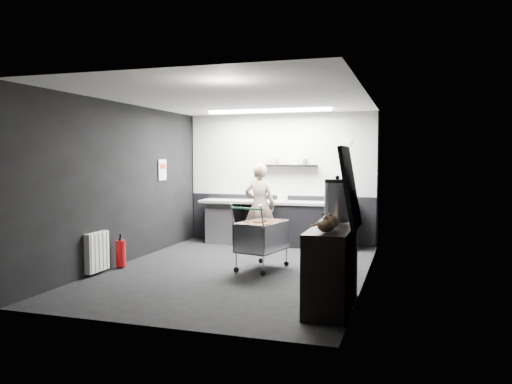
% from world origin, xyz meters
% --- Properties ---
extents(floor, '(5.50, 5.50, 0.00)m').
position_xyz_m(floor, '(0.00, 0.00, 0.00)').
color(floor, black).
rests_on(floor, ground).
extents(ceiling, '(5.50, 5.50, 0.00)m').
position_xyz_m(ceiling, '(0.00, 0.00, 2.70)').
color(ceiling, white).
rests_on(ceiling, wall_back).
extents(wall_back, '(5.50, 0.00, 5.50)m').
position_xyz_m(wall_back, '(0.00, 2.75, 1.35)').
color(wall_back, black).
rests_on(wall_back, floor).
extents(wall_front, '(5.50, 0.00, 5.50)m').
position_xyz_m(wall_front, '(0.00, -2.75, 1.35)').
color(wall_front, black).
rests_on(wall_front, floor).
extents(wall_left, '(0.00, 5.50, 5.50)m').
position_xyz_m(wall_left, '(-2.00, 0.00, 1.35)').
color(wall_left, black).
rests_on(wall_left, floor).
extents(wall_right, '(0.00, 5.50, 5.50)m').
position_xyz_m(wall_right, '(2.00, 0.00, 1.35)').
color(wall_right, black).
rests_on(wall_right, floor).
extents(kitchen_wall_panel, '(3.95, 0.02, 1.70)m').
position_xyz_m(kitchen_wall_panel, '(0.00, 2.73, 1.85)').
color(kitchen_wall_panel, beige).
rests_on(kitchen_wall_panel, wall_back).
extents(dado_panel, '(3.95, 0.02, 1.00)m').
position_xyz_m(dado_panel, '(0.00, 2.73, 0.50)').
color(dado_panel, black).
rests_on(dado_panel, wall_back).
extents(floating_shelf, '(1.20, 0.22, 0.04)m').
position_xyz_m(floating_shelf, '(0.20, 2.62, 1.62)').
color(floating_shelf, black).
rests_on(floating_shelf, wall_back).
extents(wall_clock, '(0.20, 0.03, 0.20)m').
position_xyz_m(wall_clock, '(1.40, 2.72, 2.15)').
color(wall_clock, white).
rests_on(wall_clock, wall_back).
extents(poster, '(0.02, 0.30, 0.40)m').
position_xyz_m(poster, '(-1.98, 1.30, 1.55)').
color(poster, silver).
rests_on(poster, wall_left).
extents(poster_red_band, '(0.02, 0.22, 0.10)m').
position_xyz_m(poster_red_band, '(-1.98, 1.30, 1.62)').
color(poster_red_band, red).
rests_on(poster_red_band, poster).
extents(radiator, '(0.10, 0.50, 0.60)m').
position_xyz_m(radiator, '(-1.94, -0.90, 0.35)').
color(radiator, white).
rests_on(radiator, wall_left).
extents(ceiling_strip, '(2.40, 0.20, 0.04)m').
position_xyz_m(ceiling_strip, '(0.00, 1.85, 2.67)').
color(ceiling_strip, white).
rests_on(ceiling_strip, ceiling).
extents(prep_counter, '(3.20, 0.61, 0.90)m').
position_xyz_m(prep_counter, '(0.14, 2.42, 0.46)').
color(prep_counter, black).
rests_on(prep_counter, floor).
extents(person, '(0.63, 0.43, 1.68)m').
position_xyz_m(person, '(-0.21, 1.97, 0.84)').
color(person, beige).
rests_on(person, floor).
extents(shopping_cart, '(0.75, 1.06, 1.04)m').
position_xyz_m(shopping_cart, '(0.36, 0.20, 0.49)').
color(shopping_cart, silver).
rests_on(shopping_cart, floor).
extents(sideboard, '(0.55, 1.28, 1.92)m').
position_xyz_m(sideboard, '(1.75, -1.50, 0.61)').
color(sideboard, black).
rests_on(sideboard, floor).
extents(fire_extinguisher, '(0.16, 0.16, 0.52)m').
position_xyz_m(fire_extinguisher, '(-1.85, -0.39, 0.25)').
color(fire_extinguisher, red).
rests_on(fire_extinguisher, floor).
extents(cardboard_box, '(0.57, 0.50, 0.09)m').
position_xyz_m(cardboard_box, '(1.36, 2.37, 0.95)').
color(cardboard_box, tan).
rests_on(cardboard_box, prep_counter).
extents(pink_tub, '(0.22, 0.22, 0.22)m').
position_xyz_m(pink_tub, '(-0.38, 2.42, 1.01)').
color(pink_tub, '#F5D4D8').
rests_on(pink_tub, prep_counter).
extents(white_container, '(0.19, 0.17, 0.15)m').
position_xyz_m(white_container, '(0.15, 2.37, 0.97)').
color(white_container, white).
rests_on(white_container, prep_counter).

